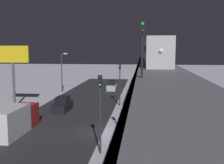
{
  "coord_description": "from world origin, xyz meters",
  "views": [
    {
      "loc": [
        -4.5,
        26.26,
        8.46
      ],
      "look_at": [
        0.99,
        -22.26,
        2.45
      ],
      "focal_mm": 43.39,
      "sensor_mm": 36.0,
      "label": 1
    }
  ],
  "objects_px": {
    "traffic_light_near": "(100,103)",
    "sedan_silver": "(112,86)",
    "subway_train": "(154,51)",
    "sedan_black": "(63,105)",
    "rail_signal": "(142,39)",
    "commercial_billboard": "(13,60)",
    "box_truck": "(14,120)",
    "traffic_light_mid": "(120,78)"
  },
  "relations": [
    {
      "from": "traffic_light_near",
      "to": "commercial_billboard",
      "type": "xyz_separation_m",
      "value": [
        15.22,
        -16.15,
        2.63
      ]
    },
    {
      "from": "subway_train",
      "to": "traffic_light_mid",
      "type": "height_order",
      "value": "subway_train"
    },
    {
      "from": "subway_train",
      "to": "commercial_billboard",
      "type": "xyz_separation_m",
      "value": [
        20.34,
        9.1,
        -1.34
      ]
    },
    {
      "from": "subway_train",
      "to": "box_truck",
      "type": "relative_size",
      "value": 4.98
    },
    {
      "from": "subway_train",
      "to": "commercial_billboard",
      "type": "bearing_deg",
      "value": 24.11
    },
    {
      "from": "subway_train",
      "to": "sedan_silver",
      "type": "distance_m",
      "value": 14.05
    },
    {
      "from": "sedan_silver",
      "to": "traffic_light_mid",
      "type": "relative_size",
      "value": 0.68
    },
    {
      "from": "subway_train",
      "to": "sedan_silver",
      "type": "relative_size",
      "value": 8.49
    },
    {
      "from": "rail_signal",
      "to": "traffic_light_near",
      "type": "relative_size",
      "value": 0.62
    },
    {
      "from": "commercial_billboard",
      "to": "sedan_silver",
      "type": "bearing_deg",
      "value": -124.43
    },
    {
      "from": "subway_train",
      "to": "sedan_black",
      "type": "relative_size",
      "value": 7.99
    },
    {
      "from": "sedan_black",
      "to": "traffic_light_mid",
      "type": "bearing_deg",
      "value": -150.62
    },
    {
      "from": "rail_signal",
      "to": "sedan_black",
      "type": "xyz_separation_m",
      "value": [
        10.77,
        -16.09,
        -8.32
      ]
    },
    {
      "from": "sedan_silver",
      "to": "sedan_black",
      "type": "height_order",
      "value": "same"
    },
    {
      "from": "rail_signal",
      "to": "sedan_silver",
      "type": "height_order",
      "value": "rail_signal"
    },
    {
      "from": "rail_signal",
      "to": "commercial_billboard",
      "type": "xyz_separation_m",
      "value": [
        18.48,
        -17.7,
        -2.29
      ]
    },
    {
      "from": "traffic_light_mid",
      "to": "commercial_billboard",
      "type": "height_order",
      "value": "commercial_billboard"
    },
    {
      "from": "sedan_black",
      "to": "traffic_light_mid",
      "type": "xyz_separation_m",
      "value": [
        -7.5,
        -4.22,
        3.4
      ]
    },
    {
      "from": "sedan_silver",
      "to": "traffic_light_mid",
      "type": "xyz_separation_m",
      "value": [
        -2.9,
        15.36,
        3.41
      ]
    },
    {
      "from": "commercial_billboard",
      "to": "rail_signal",
      "type": "bearing_deg",
      "value": 136.24
    },
    {
      "from": "subway_train",
      "to": "sedan_silver",
      "type": "height_order",
      "value": "subway_train"
    },
    {
      "from": "rail_signal",
      "to": "traffic_light_mid",
      "type": "height_order",
      "value": "rail_signal"
    },
    {
      "from": "box_truck",
      "to": "traffic_light_mid",
      "type": "relative_size",
      "value": 1.16
    },
    {
      "from": "subway_train",
      "to": "rail_signal",
      "type": "height_order",
      "value": "rail_signal"
    },
    {
      "from": "traffic_light_near",
      "to": "sedan_silver",
      "type": "bearing_deg",
      "value": -85.14
    },
    {
      "from": "sedan_silver",
      "to": "box_truck",
      "type": "bearing_deg",
      "value": -102.5
    },
    {
      "from": "traffic_light_near",
      "to": "rail_signal",
      "type": "bearing_deg",
      "value": 154.63
    },
    {
      "from": "subway_train",
      "to": "sedan_black",
      "type": "bearing_deg",
      "value": 40.33
    },
    {
      "from": "rail_signal",
      "to": "sedan_black",
      "type": "distance_m",
      "value": 21.07
    },
    {
      "from": "subway_train",
      "to": "traffic_light_near",
      "type": "relative_size",
      "value": 5.76
    },
    {
      "from": "commercial_billboard",
      "to": "traffic_light_near",
      "type": "bearing_deg",
      "value": 133.29
    },
    {
      "from": "sedan_silver",
      "to": "commercial_billboard",
      "type": "height_order",
      "value": "commercial_billboard"
    },
    {
      "from": "subway_train",
      "to": "traffic_light_near",
      "type": "height_order",
      "value": "subway_train"
    },
    {
      "from": "rail_signal",
      "to": "commercial_billboard",
      "type": "bearing_deg",
      "value": -43.76
    },
    {
      "from": "box_truck",
      "to": "traffic_light_near",
      "type": "xyz_separation_m",
      "value": [
        -9.5,
        4.35,
        2.85
      ]
    },
    {
      "from": "sedan_black",
      "to": "commercial_billboard",
      "type": "distance_m",
      "value": 9.93
    },
    {
      "from": "sedan_silver",
      "to": "traffic_light_near",
      "type": "distance_m",
      "value": 34.41
    },
    {
      "from": "subway_train",
      "to": "commercial_billboard",
      "type": "relative_size",
      "value": 4.14
    },
    {
      "from": "subway_train",
      "to": "traffic_light_near",
      "type": "xyz_separation_m",
      "value": [
        5.12,
        25.26,
        -3.97
      ]
    },
    {
      "from": "sedan_silver",
      "to": "traffic_light_near",
      "type": "bearing_deg",
      "value": -85.14
    },
    {
      "from": "rail_signal",
      "to": "box_truck",
      "type": "height_order",
      "value": "rail_signal"
    },
    {
      "from": "sedan_black",
      "to": "traffic_light_mid",
      "type": "distance_m",
      "value": 9.25
    }
  ]
}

